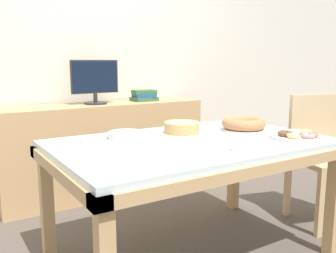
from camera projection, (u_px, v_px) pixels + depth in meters
wall_back at (89, 49)px, 3.46m from camera, size 8.00×0.10×2.60m
dining_table at (192, 154)px, 2.20m from camera, size 1.61×1.02×0.73m
chair at (321, 151)px, 2.78m from camera, size 0.52×0.52×0.94m
sideboard at (104, 149)px, 3.36m from camera, size 1.82×0.44×0.82m
computer_monitor at (95, 82)px, 3.22m from camera, size 0.42×0.20×0.38m
book_stack at (144, 96)px, 3.50m from camera, size 0.23×0.19×0.10m
cake_chocolate_round at (182, 129)px, 2.35m from camera, size 0.27×0.27×0.08m
cake_golden_bundt at (244, 124)px, 2.49m from camera, size 0.29×0.29×0.08m
pastry_platter at (298, 136)px, 2.25m from camera, size 0.33×0.33×0.04m
plate_stack at (126, 135)px, 2.25m from camera, size 0.21×0.21×0.04m
tealight_right_edge at (225, 137)px, 2.24m from camera, size 0.04×0.04×0.04m
tealight_centre at (81, 145)px, 2.02m from camera, size 0.04×0.04×0.04m
tealight_left_edge at (100, 141)px, 2.11m from camera, size 0.04×0.04×0.04m
tealight_near_front at (234, 149)px, 1.93m from camera, size 0.04×0.04×0.04m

